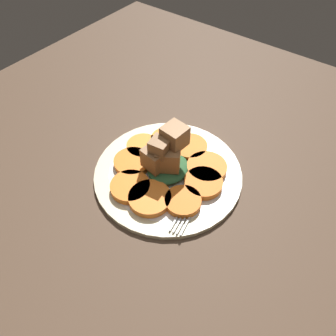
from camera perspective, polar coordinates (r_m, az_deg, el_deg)
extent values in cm
cube|color=#4C3828|center=(66.86, 0.00, -1.75)|extent=(120.00, 120.00, 2.00)
cylinder|color=beige|center=(65.70, 0.00, -0.92)|extent=(29.45, 29.45, 1.00)
cylinder|color=white|center=(65.66, 0.00, -0.89)|extent=(23.56, 23.56, 1.00)
cylinder|color=orange|center=(69.18, -4.36, 3.70)|extent=(6.95, 6.95, 1.31)
cylinder|color=orange|center=(66.37, -6.23, 1.01)|extent=(7.47, 7.47, 1.31)
cylinder|color=orange|center=(62.36, -6.61, -3.27)|extent=(7.57, 7.57, 1.31)
cylinder|color=orange|center=(60.45, -3.19, -5.27)|extent=(7.96, 7.96, 1.31)
cylinder|color=orange|center=(60.02, 2.62, -5.81)|extent=(6.75, 6.75, 1.31)
cylinder|color=orange|center=(62.89, 6.16, -2.60)|extent=(7.44, 7.44, 1.31)
cylinder|color=orange|center=(65.48, 6.75, 0.08)|extent=(7.98, 7.98, 1.31)
cylinder|color=orange|center=(68.93, 4.15, 3.51)|extent=(7.22, 7.22, 1.31)
cylinder|color=orange|center=(70.49, -0.27, 4.93)|extent=(6.69, 6.69, 1.31)
ellipsoid|color=#2D6033|center=(64.52, 0.00, -0.02)|extent=(8.73, 7.85, 1.93)
cube|color=olive|center=(61.86, 0.02, 1.72)|extent=(6.33, 6.33, 4.59)
cube|color=brown|center=(62.96, 0.08, 2.00)|extent=(4.71, 4.71, 3.39)
cube|color=olive|center=(63.17, -1.31, 2.37)|extent=(5.06, 5.06, 3.66)
cube|color=brown|center=(62.27, -2.18, 1.83)|extent=(4.74, 4.74, 4.23)
cube|color=brown|center=(59.99, -1.44, 3.63)|extent=(3.82, 3.82, 3.37)
cube|color=olive|center=(60.45, 1.25, 5.53)|extent=(4.51, 4.51, 4.11)
cube|color=#B2B2B7|center=(63.92, 6.15, -2.09)|extent=(12.79, 3.58, 0.40)
cube|color=#B2B2B7|center=(59.81, 3.58, -6.92)|extent=(1.97, 2.57, 0.40)
cube|color=#B2B2B7|center=(57.94, 3.18, -9.72)|extent=(5.01, 1.29, 0.40)
cube|color=#B2B2B7|center=(58.06, 2.57, -9.48)|extent=(5.01, 1.29, 0.40)
cube|color=#B2B2B7|center=(58.19, 1.96, -9.24)|extent=(5.01, 1.29, 0.40)
cube|color=#B2B2B7|center=(58.33, 1.36, -9.00)|extent=(5.01, 1.29, 0.40)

